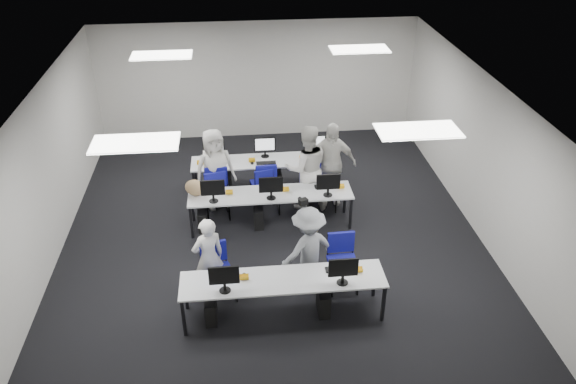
{
  "coord_description": "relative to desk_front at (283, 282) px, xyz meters",
  "views": [
    {
      "loc": [
        -0.62,
        -9.15,
        6.37
      ],
      "look_at": [
        0.3,
        -0.23,
        1.0
      ],
      "focal_mm": 35.0,
      "sensor_mm": 36.0,
      "label": 1
    }
  ],
  "objects": [
    {
      "name": "handbag",
      "position": [
        -1.45,
        2.69,
        0.21
      ],
      "size": [
        0.46,
        0.37,
        0.33
      ],
      "primitive_type": "ellipsoid",
      "rotation": [
        0.0,
        0.0,
        -0.31
      ],
      "color": "olive",
      "rests_on": "desk_mid"
    },
    {
      "name": "room",
      "position": [
        0.0,
        2.4,
        0.82
      ],
      "size": [
        9.0,
        9.02,
        3.0
      ],
      "color": "black",
      "rests_on": "ground"
    },
    {
      "name": "desk_back",
      "position": [
        0.0,
        4.0,
        0.0
      ],
      "size": [
        3.2,
        0.7,
        0.73
      ],
      "color": "silver",
      "rests_on": "ground"
    },
    {
      "name": "desk_front",
      "position": [
        0.0,
        0.0,
        0.0
      ],
      "size": [
        3.2,
        0.7,
        0.73
      ],
      "color": "silver",
      "rests_on": "ground"
    },
    {
      "name": "student_3",
      "position": [
        1.3,
        3.36,
        0.23
      ],
      "size": [
        1.09,
        0.51,
        1.82
      ],
      "primitive_type": "imported",
      "rotation": [
        0.0,
        0.0,
        -0.06
      ],
      "color": "beige",
      "rests_on": "ground"
    },
    {
      "name": "chair_7",
      "position": [
        0.92,
        3.4,
        -0.39
      ],
      "size": [
        0.58,
        0.61,
        0.91
      ],
      "rotation": [
        0.0,
        0.0,
        -0.34
      ],
      "color": "navy",
      "rests_on": "ground"
    },
    {
      "name": "chair_4",
      "position": [
        1.19,
        3.17,
        -0.39
      ],
      "size": [
        0.51,
        0.54,
        0.93
      ],
      "rotation": [
        0.0,
        0.0,
        -0.11
      ],
      "color": "navy",
      "rests_on": "ground"
    },
    {
      "name": "chair_6",
      "position": [
        -0.12,
        3.48,
        -0.41
      ],
      "size": [
        0.51,
        0.54,
        0.86
      ],
      "rotation": [
        0.0,
        0.0,
        0.21
      ],
      "color": "navy",
      "rests_on": "ground"
    },
    {
      "name": "student_0",
      "position": [
        -1.16,
        0.64,
        0.07
      ],
      "size": [
        0.64,
        0.54,
        1.49
      ],
      "primitive_type": "imported",
      "rotation": [
        0.0,
        0.0,
        3.55
      ],
      "color": "beige",
      "rests_on": "ground"
    },
    {
      "name": "student_1",
      "position": [
        0.78,
        3.19,
        0.25
      ],
      "size": [
        0.94,
        0.76,
        1.86
      ],
      "primitive_type": "imported",
      "rotation": [
        0.0,
        0.0,
        3.2
      ],
      "color": "beige",
      "rests_on": "ground"
    },
    {
      "name": "chair_0",
      "position": [
        -1.02,
        0.56,
        -0.38
      ],
      "size": [
        0.61,
        0.64,
        0.96
      ],
      "rotation": [
        0.0,
        0.0,
        0.33
      ],
      "color": "navy",
      "rests_on": "ground"
    },
    {
      "name": "equipment_mid",
      "position": [
        -0.19,
        2.58,
        -0.32
      ],
      "size": [
        2.91,
        0.41,
        1.19
      ],
      "color": "white",
      "rests_on": "desk_mid"
    },
    {
      "name": "desk_mid",
      "position": [
        0.0,
        2.6,
        0.0
      ],
      "size": [
        3.2,
        0.7,
        0.73
      ],
      "color": "silver",
      "rests_on": "ground"
    },
    {
      "name": "dslr_camera",
      "position": [
        0.41,
        0.86,
        0.91
      ],
      "size": [
        0.2,
        0.22,
        0.1
      ],
      "primitive_type": "cube",
      "rotation": [
        0.0,
        0.0,
        3.56
      ],
      "color": "black",
      "rests_on": "photographer"
    },
    {
      "name": "chair_2",
      "position": [
        -1.05,
        3.09,
        -0.37
      ],
      "size": [
        0.5,
        0.54,
        0.99
      ],
      "rotation": [
        0.0,
        0.0,
        0.03
      ],
      "color": "navy",
      "rests_on": "ground"
    },
    {
      "name": "student_2",
      "position": [
        -1.08,
        3.48,
        0.18
      ],
      "size": [
        0.98,
        0.8,
        1.72
      ],
      "primitive_type": "imported",
      "rotation": [
        0.0,
        0.0,
        0.35
      ],
      "color": "beige",
      "rests_on": "ground"
    },
    {
      "name": "equipment_back",
      "position": [
        0.19,
        4.02,
        -0.32
      ],
      "size": [
        2.91,
        0.41,
        1.19
      ],
      "color": "white",
      "rests_on": "desk_back"
    },
    {
      "name": "equipment_front",
      "position": [
        -0.19,
        -0.02,
        -0.32
      ],
      "size": [
        2.51,
        0.41,
        1.19
      ],
      "color": "#0B2699",
      "rests_on": "desk_front"
    },
    {
      "name": "chair_1",
      "position": [
        1.06,
        0.6,
        -0.37
      ],
      "size": [
        0.49,
        0.54,
        0.98
      ],
      "rotation": [
        0.0,
        0.0,
        0.03
      ],
      "color": "navy",
      "rests_on": "ground"
    },
    {
      "name": "chair_3",
      "position": [
        -0.02,
        3.17,
        -0.38
      ],
      "size": [
        0.48,
        0.52,
        0.94
      ],
      "rotation": [
        0.0,
        0.0,
        0.04
      ],
      "color": "navy",
      "rests_on": "ground"
    },
    {
      "name": "ceiling_panels",
      "position": [
        0.0,
        2.4,
        2.3
      ],
      "size": [
        5.2,
        4.6,
        0.02
      ],
      "color": "white",
      "rests_on": "room"
    },
    {
      "name": "chair_5",
      "position": [
        -1.11,
        3.34,
        -0.38
      ],
      "size": [
        0.55,
        0.59,
        0.95
      ],
      "rotation": [
        0.0,
        0.0,
        0.19
      ],
      "color": "navy",
      "rests_on": "ground"
    },
    {
      "name": "photographer",
      "position": [
        0.49,
        0.7,
        0.09
      ],
      "size": [
        1.14,
        0.92,
        1.54
      ],
      "primitive_type": "imported",
      "rotation": [
        0.0,
        0.0,
        3.56
      ],
      "color": "slate",
      "rests_on": "ground"
    }
  ]
}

